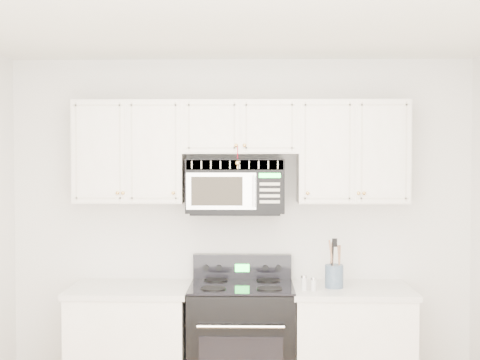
{
  "coord_description": "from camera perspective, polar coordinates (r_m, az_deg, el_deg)",
  "views": [
    {
      "loc": [
        0.1,
        -3.35,
        1.86
      ],
      "look_at": [
        0.0,
        1.3,
        1.7
      ],
      "focal_mm": 50.0,
      "sensor_mm": 36.0,
      "label": 1
    }
  ],
  "objects": [
    {
      "name": "microwave",
      "position": [
        4.92,
        -0.4,
        -0.47
      ],
      "size": [
        0.71,
        0.41,
        0.39
      ],
      "color": "black",
      "rests_on": "ground"
    },
    {
      "name": "room",
      "position": [
        3.4,
        -0.46,
        -7.48
      ],
      "size": [
        3.51,
        3.51,
        2.61
      ],
      "color": "olive",
      "rests_on": "ground"
    },
    {
      "name": "base_cabinet_left",
      "position": [
        5.08,
        -9.32,
        -14.42
      ],
      "size": [
        0.86,
        0.65,
        0.92
      ],
      "color": "silver",
      "rests_on": "ground"
    },
    {
      "name": "shaker_salt",
      "position": [
        4.76,
        5.49,
        -8.73
      ],
      "size": [
        0.04,
        0.04,
        0.11
      ],
      "color": "silver",
      "rests_on": "base_cabinet_right"
    },
    {
      "name": "upper_cabinets",
      "position": [
        4.94,
        0.07,
        2.86
      ],
      "size": [
        2.44,
        0.37,
        0.75
      ],
      "color": "silver",
      "rests_on": "ground"
    },
    {
      "name": "base_cabinet_right",
      "position": [
        5.05,
        9.45,
        -14.52
      ],
      "size": [
        0.86,
        0.65,
        0.92
      ],
      "color": "silver",
      "rests_on": "ground"
    },
    {
      "name": "range",
      "position": [
        4.98,
        0.14,
        -14.03
      ],
      "size": [
        0.74,
        0.68,
        1.12
      ],
      "color": "black",
      "rests_on": "ground"
    },
    {
      "name": "shaker_pepper",
      "position": [
        4.75,
        6.29,
        -8.82
      ],
      "size": [
        0.04,
        0.04,
        0.1
      ],
      "color": "silver",
      "rests_on": "base_cabinet_right"
    },
    {
      "name": "utensil_crock",
      "position": [
        4.87,
        8.04,
        -8.02
      ],
      "size": [
        0.13,
        0.13,
        0.35
      ],
      "color": "#4E5F72",
      "rests_on": "base_cabinet_right"
    }
  ]
}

